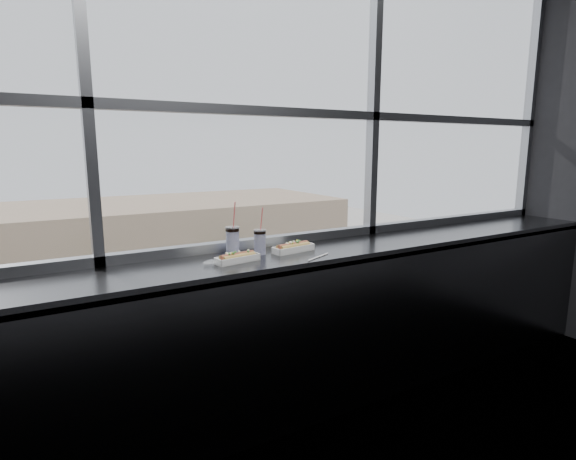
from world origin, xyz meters
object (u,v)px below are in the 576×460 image
soda_cup_right (260,241)px  car_far_c (283,313)px  loose_straw (318,257)px  wrapper (213,262)px  car_near_d (262,382)px  car_far_b (106,349)px  car_near_c (99,432)px  pedestrian_b (15,339)px  car_near_e (329,363)px  tree_right (240,266)px  tree_center (103,295)px  soda_cup_left (233,239)px  hotdog_tray_right (293,247)px  hotdog_tray_left (238,258)px

soda_cup_right → car_far_c: size_ratio=0.05×
soda_cup_right → car_far_c: 30.05m
soda_cup_right → loose_straw: bearing=-45.0°
wrapper → loose_straw: bearing=-15.0°
car_near_d → car_far_c: bearing=-41.3°
car_far_b → car_near_c: bearing=175.6°
car_far_b → pedestrian_b: (-4.67, 4.79, -0.16)m
car_near_e → loose_straw: bearing=140.8°
tree_right → wrapper: bearing=-114.3°
soda_cup_right → tree_center: (2.49, 28.21, -9.02)m
soda_cup_left → wrapper: (-0.20, -0.18, -0.08)m
car_near_e → hotdog_tray_right: bearing=140.3°
car_near_e → car_near_c: 11.80m
soda_cup_right → car_near_d: soda_cup_right is taller
hotdog_tray_right → hotdog_tray_left: bearing=-179.7°
loose_straw → car_far_c: bearing=36.5°
tree_center → tree_right: tree_right is taller
car_far_b → tree_center: (0.54, 4.00, 2.06)m
hotdog_tray_left → pedestrian_b: 31.29m
soda_cup_left → loose_straw: (0.42, -0.35, -0.09)m
car_near_d → pedestrian_b: (-10.86, 12.79, -0.18)m
car_far_c → tree_right: size_ratio=1.07×
car_near_e → car_near_c: (-11.80, 0.00, -0.12)m
soda_cup_left → wrapper: size_ratio=3.06×
car_far_b → car_near_d: 10.11m
car_far_c → pedestrian_b: car_far_c is taller
loose_straw → pedestrian_b: (-2.98, 29.26, -11.15)m
hotdog_tray_left → wrapper: (-0.15, 0.02, -0.01)m
hotdog_tray_right → tree_right: size_ratio=0.05×
hotdog_tray_right → car_near_e: (12.07, 16.26, -10.99)m
wrapper → car_near_c: size_ratio=0.02×
tree_right → soda_cup_left: bearing=-114.1°
soda_cup_right → tree_center: size_ratio=0.06×
car_far_b → car_far_c: car_far_b is taller
hotdog_tray_right → loose_straw: hotdog_tray_right is taller
hotdog_tray_right → car_far_c: 29.98m
car_near_e → car_far_b: bearing=49.1°
soda_cup_right → car_far_b: (1.96, 24.21, -11.07)m
wrapper → car_near_d: size_ratio=0.02×
soda_cup_right → tree_center: soda_cup_right is taller
wrapper → car_near_e: size_ratio=0.02×
hotdog_tray_right → pedestrian_b: size_ratio=0.16×
wrapper → pedestrian_b: wrapper is taller
car_far_b → soda_cup_right: bearing=-178.5°
car_far_b → car_near_e: (10.32, -8.00, 0.03)m
soda_cup_right → car_far_c: soda_cup_right is taller
hotdog_tray_left → soda_cup_right: (0.21, 0.12, 0.06)m
car_far_c → tree_right: 5.09m
soda_cup_left → car_far_b: 26.63m
hotdog_tray_left → car_far_c: bearing=51.5°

